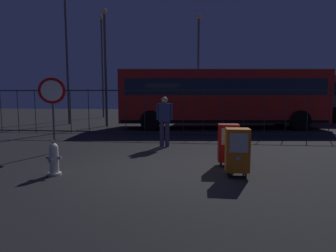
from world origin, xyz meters
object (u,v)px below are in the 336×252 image
object	(u,v)px
bus_far	(271,96)
street_light_far_left	(198,60)
street_light_near_right	(67,52)
stop_sign	(52,99)
street_light_far_right	(102,60)
newspaper_box_primary	(237,150)
newspaper_box_secondary	(228,143)
fire_hydrant	(54,159)
street_light_near_left	(105,58)
pedestrian	(165,119)
bus_near	(221,96)

from	to	relation	value
bus_far	street_light_far_left	distance (m)	5.63
street_light_near_right	stop_sign	bearing A→B (deg)	-66.74
bus_far	street_light_far_left	xyz separation A→B (m)	(-5.03, 0.07, 2.52)
bus_far	stop_sign	bearing A→B (deg)	-124.67
street_light_far_right	newspaper_box_primary	bearing A→B (deg)	-61.85
street_light_far_left	street_light_far_right	world-z (taller)	street_light_far_right
newspaper_box_secondary	street_light_far_right	bearing A→B (deg)	119.27
fire_hydrant	newspaper_box_primary	bearing A→B (deg)	4.83
street_light_near_left	pedestrian	bearing A→B (deg)	-56.28
street_light_near_right	street_light_far_right	xyz separation A→B (m)	(0.18, 5.61, 0.22)
newspaper_box_primary	street_light_far_right	size ratio (longest dim) A/B	0.13
bus_far	street_light_near_right	xyz separation A→B (m)	(-12.83, -3.75, 2.64)
fire_hydrant	newspaper_box_secondary	xyz separation A→B (m)	(3.79, 1.22, 0.22)
fire_hydrant	street_light_near_right	world-z (taller)	street_light_near_right
fire_hydrant	bus_far	distance (m)	16.55
newspaper_box_secondary	street_light_near_right	distance (m)	13.36
stop_sign	street_light_far_left	distance (m)	13.22
newspaper_box_primary	street_light_near_right	xyz separation A→B (m)	(-8.73, 10.36, 3.78)
bus_far	street_light_near_right	distance (m)	13.62
pedestrian	street_light_far_left	world-z (taller)	street_light_far_left
newspaper_box_primary	stop_sign	bearing A→B (deg)	159.43
newspaper_box_primary	bus_near	size ratio (longest dim) A/B	0.10
newspaper_box_primary	street_light_far_right	distance (m)	18.55
newspaper_box_secondary	street_light_near_right	xyz separation A→B (m)	(-8.63, 9.47, 3.78)
pedestrian	street_light_far_left	distance (m)	11.37
fire_hydrant	street_light_far_left	xyz separation A→B (m)	(2.95, 14.50, 3.88)
newspaper_box_primary	street_light_near_left	world-z (taller)	street_light_near_left
bus_near	street_light_near_left	world-z (taller)	street_light_near_left
street_light_near_right	street_light_far_right	bearing A→B (deg)	88.14
bus_near	street_light_far_right	xyz separation A→B (m)	(-8.87, 6.73, 2.86)
fire_hydrant	pedestrian	world-z (taller)	pedestrian
bus_far	newspaper_box_secondary	bearing A→B (deg)	-105.27
bus_far	street_light_far_right	xyz separation A→B (m)	(-12.65, 1.86, 2.86)
bus_far	street_light_far_right	bearing A→B (deg)	173.98
bus_near	bus_far	bearing A→B (deg)	45.66
stop_sign	pedestrian	xyz separation A→B (m)	(3.14, 1.42, -0.65)
fire_hydrant	stop_sign	xyz separation A→B (m)	(-1.21, 2.24, 1.25)
pedestrian	bus_near	xyz separation A→B (m)	(2.28, 5.90, 0.76)
street_light_near_left	street_light_far_right	bearing A→B (deg)	110.96
street_light_near_right	newspaper_box_primary	bearing A→B (deg)	-49.90
newspaper_box_primary	street_light_near_left	xyz separation A→B (m)	(-6.06, 9.49, 3.22)
newspaper_box_secondary	stop_sign	xyz separation A→B (m)	(-5.00, 1.02, 1.03)
street_light_near_left	newspaper_box_secondary	bearing A→B (deg)	-55.22
newspaper_box_primary	bus_far	distance (m)	14.74
stop_sign	street_light_near_left	size ratio (longest dim) A/B	0.34
fire_hydrant	street_light_near_left	distance (m)	10.63
fire_hydrant	pedestrian	xyz separation A→B (m)	(1.93, 3.66, 0.60)
street_light_near_right	fire_hydrant	bearing A→B (deg)	-65.62
fire_hydrant	street_light_far_right	size ratio (longest dim) A/B	0.09
newspaper_box_secondary	bus_near	world-z (taller)	bus_near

